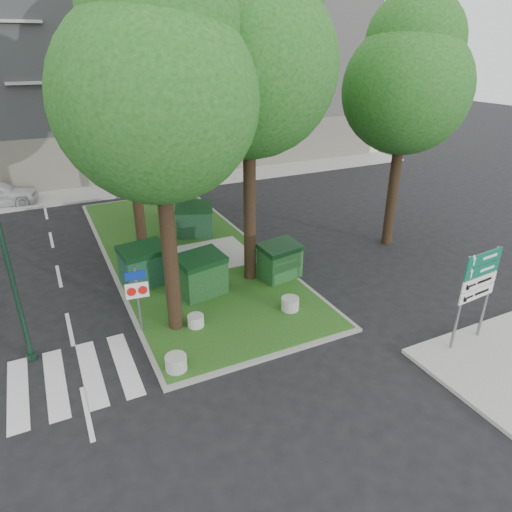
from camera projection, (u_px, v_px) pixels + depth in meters
ground at (254, 361)px, 12.82m from camera, size 120.00×120.00×0.00m
median_island at (184, 251)px, 19.51m from camera, size 6.00×16.00×0.12m
median_kerb at (184, 251)px, 19.51m from camera, size 6.30×16.30×0.10m
building_sidewalk at (123, 189)px, 27.87m from camera, size 42.00×3.00×0.12m
zebra_crossing at (108, 368)px, 12.54m from camera, size 5.00×3.00×0.01m
apartment_building at (86, 46)px, 30.64m from camera, size 41.00×12.00×16.00m
tree_median_near_left at (157, 79)px, 11.26m from camera, size 5.20×5.20×10.53m
tree_median_near_right at (251, 48)px, 14.00m from camera, size 5.60×5.60×11.46m
tree_median_mid at (126, 78)px, 16.90m from camera, size 4.80×4.80×9.99m
tree_median_far at (182, 39)px, 20.05m from camera, size 5.80×5.80×11.93m
tree_street_right at (408, 76)px, 17.62m from camera, size 5.00×5.00×10.06m
dumpster_a at (144, 265)px, 16.47m from camera, size 1.78×1.37×1.51m
dumpster_b at (201, 275)px, 15.80m from camera, size 1.82×1.44×1.52m
dumpster_c at (195, 220)px, 20.75m from camera, size 1.96×1.67×1.54m
dumpster_d at (280, 261)px, 16.96m from camera, size 1.66×1.30×1.39m
bollard_left at (176, 363)px, 12.25m from camera, size 0.58×0.58×0.42m
bollard_right at (290, 304)px, 15.04m from camera, size 0.59×0.59×0.42m
bollard_mid at (196, 321)px, 14.16m from camera, size 0.51×0.51×0.37m
litter_bin at (186, 208)px, 23.59m from camera, size 0.36×0.36×0.63m
street_lamp at (6, 253)px, 11.55m from camera, size 0.42×0.42×5.23m
traffic_sign_pole at (137, 291)px, 13.50m from camera, size 0.68×0.12×2.27m
directional_sign at (478, 284)px, 12.69m from camera, size 1.45×0.20×2.90m
car_silver at (195, 168)px, 30.43m from camera, size 3.93×1.66×1.26m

